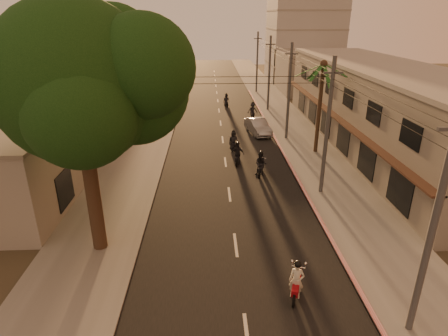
{
  "coord_description": "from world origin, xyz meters",
  "views": [
    {
      "loc": [
        -1.31,
        -14.62,
        11.18
      ],
      "look_at": [
        -0.37,
        7.84,
        2.0
      ],
      "focal_mm": 30.0,
      "sensor_mm": 36.0,
      "label": 1
    }
  ],
  "objects_px": {
    "scooter_mid_b": "(237,154)",
    "scooter_far_c": "(226,101)",
    "scooter_mid_a": "(261,164)",
    "scooter_far_a": "(233,141)",
    "broadleaf_tree": "(87,82)",
    "scooter_far_b": "(253,111)",
    "parked_car": "(258,126)",
    "palm_tree": "(323,69)",
    "scooter_red": "(297,281)"
  },
  "relations": [
    {
      "from": "broadleaf_tree",
      "to": "scooter_mid_a",
      "type": "relative_size",
      "value": 6.24
    },
    {
      "from": "palm_tree",
      "to": "scooter_mid_a",
      "type": "height_order",
      "value": "palm_tree"
    },
    {
      "from": "scooter_red",
      "to": "scooter_far_c",
      "type": "relative_size",
      "value": 1.03
    },
    {
      "from": "scooter_far_a",
      "to": "scooter_mid_b",
      "type": "bearing_deg",
      "value": -99.89
    },
    {
      "from": "scooter_mid_a",
      "to": "scooter_far_b",
      "type": "bearing_deg",
      "value": 101.97
    },
    {
      "from": "scooter_red",
      "to": "scooter_mid_a",
      "type": "height_order",
      "value": "scooter_mid_a"
    },
    {
      "from": "scooter_far_a",
      "to": "palm_tree",
      "type": "bearing_deg",
      "value": -19.52
    },
    {
      "from": "broadleaf_tree",
      "to": "scooter_far_a",
      "type": "bearing_deg",
      "value": 63.36
    },
    {
      "from": "broadleaf_tree",
      "to": "scooter_far_c",
      "type": "relative_size",
      "value": 6.77
    },
    {
      "from": "palm_tree",
      "to": "scooter_far_c",
      "type": "xyz_separation_m",
      "value": [
        -6.97,
        18.31,
        -6.35
      ]
    },
    {
      "from": "scooter_mid_b",
      "to": "scooter_far_a",
      "type": "height_order",
      "value": "scooter_mid_b"
    },
    {
      "from": "scooter_red",
      "to": "scooter_mid_b",
      "type": "bearing_deg",
      "value": 113.82
    },
    {
      "from": "scooter_red",
      "to": "scooter_mid_a",
      "type": "bearing_deg",
      "value": 107.81
    },
    {
      "from": "scooter_red",
      "to": "scooter_far_b",
      "type": "relative_size",
      "value": 0.94
    },
    {
      "from": "scooter_mid_a",
      "to": "scooter_far_b",
      "type": "xyz_separation_m",
      "value": [
        1.29,
        17.02,
        -0.0
      ]
    },
    {
      "from": "scooter_mid_a",
      "to": "scooter_far_c",
      "type": "xyz_separation_m",
      "value": [
        -1.49,
        23.14,
        -0.09
      ]
    },
    {
      "from": "scooter_far_c",
      "to": "parked_car",
      "type": "bearing_deg",
      "value": -86.96
    },
    {
      "from": "scooter_far_b",
      "to": "parked_car",
      "type": "xyz_separation_m",
      "value": [
        -0.16,
        -6.32,
        -0.12
      ]
    },
    {
      "from": "scooter_mid_a",
      "to": "scooter_far_a",
      "type": "distance_m",
      "value": 6.07
    },
    {
      "from": "broadleaf_tree",
      "to": "scooter_mid_a",
      "type": "bearing_deg",
      "value": 44.66
    },
    {
      "from": "scooter_red",
      "to": "scooter_mid_b",
      "type": "height_order",
      "value": "scooter_mid_b"
    },
    {
      "from": "scooter_mid_b",
      "to": "scooter_far_b",
      "type": "xyz_separation_m",
      "value": [
        2.88,
        14.69,
        0.01
      ]
    },
    {
      "from": "palm_tree",
      "to": "scooter_far_a",
      "type": "bearing_deg",
      "value": 171.98
    },
    {
      "from": "scooter_red",
      "to": "scooter_far_c",
      "type": "height_order",
      "value": "scooter_red"
    },
    {
      "from": "broadleaf_tree",
      "to": "scooter_far_b",
      "type": "distance_m",
      "value": 29.07
    },
    {
      "from": "scooter_mid_b",
      "to": "scooter_far_c",
      "type": "relative_size",
      "value": 1.09
    },
    {
      "from": "broadleaf_tree",
      "to": "scooter_red",
      "type": "distance_m",
      "value": 12.44
    },
    {
      "from": "scooter_red",
      "to": "scooter_far_c",
      "type": "xyz_separation_m",
      "value": [
        -1.25,
        36.29,
        -0.02
      ]
    },
    {
      "from": "broadleaf_tree",
      "to": "scooter_far_c",
      "type": "distance_m",
      "value": 33.94
    },
    {
      "from": "palm_tree",
      "to": "scooter_mid_b",
      "type": "relative_size",
      "value": 4.22
    },
    {
      "from": "scooter_far_b",
      "to": "broadleaf_tree",
      "type": "bearing_deg",
      "value": -115.58
    },
    {
      "from": "broadleaf_tree",
      "to": "parked_car",
      "type": "height_order",
      "value": "broadleaf_tree"
    },
    {
      "from": "scooter_far_a",
      "to": "scooter_far_c",
      "type": "relative_size",
      "value": 1.05
    },
    {
      "from": "scooter_red",
      "to": "scooter_far_a",
      "type": "distance_m",
      "value": 19.04
    },
    {
      "from": "broadleaf_tree",
      "to": "scooter_mid_a",
      "type": "distance_m",
      "value": 14.92
    },
    {
      "from": "broadleaf_tree",
      "to": "scooter_far_c",
      "type": "bearing_deg",
      "value": 76.63
    },
    {
      "from": "scooter_far_a",
      "to": "scooter_far_b",
      "type": "xyz_separation_m",
      "value": [
        2.98,
        11.18,
        0.04
      ]
    },
    {
      "from": "scooter_far_c",
      "to": "scooter_mid_a",
      "type": "bearing_deg",
      "value": -95.19
    },
    {
      "from": "scooter_far_c",
      "to": "scooter_mid_b",
      "type": "bearing_deg",
      "value": -99.13
    },
    {
      "from": "scooter_red",
      "to": "scooter_far_b",
      "type": "bearing_deg",
      "value": 105.96
    },
    {
      "from": "scooter_far_b",
      "to": "parked_car",
      "type": "distance_m",
      "value": 6.33
    },
    {
      "from": "broadleaf_tree",
      "to": "scooter_far_a",
      "type": "distance_m",
      "value": 18.3
    },
    {
      "from": "palm_tree",
      "to": "scooter_red",
      "type": "bearing_deg",
      "value": -107.65
    },
    {
      "from": "palm_tree",
      "to": "scooter_far_b",
      "type": "bearing_deg",
      "value": 108.93
    },
    {
      "from": "scooter_red",
      "to": "scooter_mid_a",
      "type": "relative_size",
      "value": 0.95
    },
    {
      "from": "scooter_red",
      "to": "palm_tree",
      "type": "bearing_deg",
      "value": 91.23
    },
    {
      "from": "scooter_mid_a",
      "to": "parked_car",
      "type": "xyz_separation_m",
      "value": [
        1.13,
        10.69,
        -0.12
      ]
    },
    {
      "from": "scooter_red",
      "to": "scooter_mid_b",
      "type": "xyz_separation_m",
      "value": [
        -1.34,
        15.48,
        0.04
      ]
    },
    {
      "from": "scooter_mid_b",
      "to": "scooter_far_c",
      "type": "bearing_deg",
      "value": 98.51
    },
    {
      "from": "scooter_mid_b",
      "to": "scooter_far_c",
      "type": "height_order",
      "value": "scooter_mid_b"
    }
  ]
}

